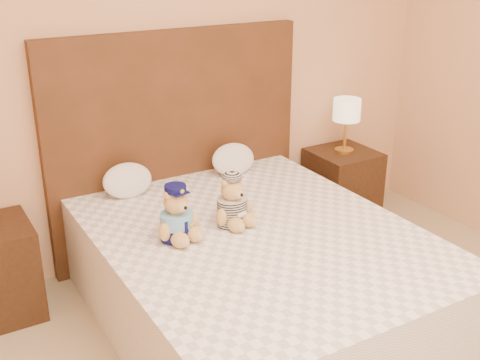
{
  "coord_description": "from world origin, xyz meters",
  "views": [
    {
      "loc": [
        -1.54,
        -1.24,
        2.02
      ],
      "look_at": [
        0.03,
        1.45,
        0.76
      ],
      "focal_mm": 45.0,
      "sensor_mm": 36.0,
      "label": 1
    }
  ],
  "objects_px": {
    "bed": "(258,277)",
    "nightstand_right": "(342,186)",
    "teddy_prisoner": "(232,200)",
    "pillow_right": "(233,158)",
    "lamp": "(347,112)",
    "teddy_police": "(176,213)",
    "pillow_left": "(127,179)"
  },
  "relations": [
    {
      "from": "bed",
      "to": "nightstand_right",
      "type": "bearing_deg",
      "value": 32.62
    },
    {
      "from": "teddy_prisoner",
      "to": "pillow_right",
      "type": "bearing_deg",
      "value": 48.13
    },
    {
      "from": "lamp",
      "to": "pillow_right",
      "type": "bearing_deg",
      "value": 178.15
    },
    {
      "from": "teddy_police",
      "to": "pillow_left",
      "type": "bearing_deg",
      "value": 77.87
    },
    {
      "from": "nightstand_right",
      "to": "teddy_police",
      "type": "relative_size",
      "value": 1.83
    },
    {
      "from": "lamp",
      "to": "teddy_prisoner",
      "type": "xyz_separation_m",
      "value": [
        -1.32,
        -0.64,
        -0.16
      ]
    },
    {
      "from": "lamp",
      "to": "teddy_prisoner",
      "type": "height_order",
      "value": "lamp"
    },
    {
      "from": "nightstand_right",
      "to": "teddy_police",
      "type": "height_order",
      "value": "teddy_police"
    },
    {
      "from": "teddy_police",
      "to": "pillow_left",
      "type": "height_order",
      "value": "teddy_police"
    },
    {
      "from": "teddy_police",
      "to": "teddy_prisoner",
      "type": "distance_m",
      "value": 0.34
    },
    {
      "from": "pillow_left",
      "to": "pillow_right",
      "type": "height_order",
      "value": "pillow_right"
    },
    {
      "from": "lamp",
      "to": "pillow_right",
      "type": "height_order",
      "value": "lamp"
    },
    {
      "from": "lamp",
      "to": "pillow_right",
      "type": "xyz_separation_m",
      "value": [
        -0.93,
        0.03,
        -0.19
      ]
    },
    {
      "from": "nightstand_right",
      "to": "pillow_left",
      "type": "height_order",
      "value": "pillow_left"
    },
    {
      "from": "nightstand_right",
      "to": "pillow_left",
      "type": "bearing_deg",
      "value": 178.97
    },
    {
      "from": "teddy_police",
      "to": "pillow_left",
      "type": "relative_size",
      "value": 0.97
    },
    {
      "from": "teddy_prisoner",
      "to": "pillow_left",
      "type": "xyz_separation_m",
      "value": [
        -0.35,
        0.67,
        -0.03
      ]
    },
    {
      "from": "teddy_prisoner",
      "to": "nightstand_right",
      "type": "bearing_deg",
      "value": 14.16
    },
    {
      "from": "bed",
      "to": "pillow_left",
      "type": "height_order",
      "value": "pillow_left"
    },
    {
      "from": "teddy_prisoner",
      "to": "teddy_police",
      "type": "bearing_deg",
      "value": 169.25
    },
    {
      "from": "nightstand_right",
      "to": "bed",
      "type": "bearing_deg",
      "value": -147.38
    },
    {
      "from": "lamp",
      "to": "pillow_left",
      "type": "relative_size",
      "value": 1.29
    },
    {
      "from": "lamp",
      "to": "pillow_right",
      "type": "distance_m",
      "value": 0.95
    },
    {
      "from": "bed",
      "to": "nightstand_right",
      "type": "relative_size",
      "value": 3.64
    },
    {
      "from": "bed",
      "to": "pillow_left",
      "type": "relative_size",
      "value": 6.46
    },
    {
      "from": "bed",
      "to": "teddy_police",
      "type": "xyz_separation_m",
      "value": [
        -0.4,
        0.16,
        0.43
      ]
    },
    {
      "from": "pillow_left",
      "to": "pillow_right",
      "type": "xyz_separation_m",
      "value": [
        0.74,
        0.0,
        0.0
      ]
    },
    {
      "from": "bed",
      "to": "teddy_police",
      "type": "height_order",
      "value": "teddy_police"
    },
    {
      "from": "teddy_police",
      "to": "pillow_left",
      "type": "distance_m",
      "value": 0.68
    },
    {
      "from": "bed",
      "to": "teddy_prisoner",
      "type": "relative_size",
      "value": 6.99
    },
    {
      "from": "teddy_prisoner",
      "to": "lamp",
      "type": "bearing_deg",
      "value": 14.16
    },
    {
      "from": "lamp",
      "to": "pillow_left",
      "type": "xyz_separation_m",
      "value": [
        -1.67,
        0.03,
        -0.19
      ]
    }
  ]
}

